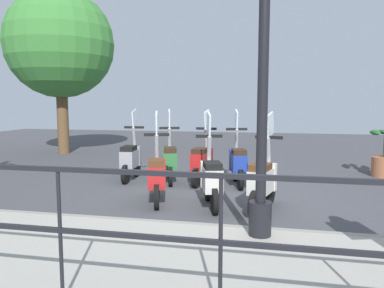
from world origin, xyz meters
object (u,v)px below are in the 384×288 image
scooter_far_0 (238,162)px  scooter_far_2 (170,160)px  tree_large (60,44)px  scooter_near_2 (157,174)px  lamp_post_near (263,77)px  scooter_far_1 (202,161)px  scooter_near_1 (211,178)px  scooter_near_0 (263,180)px  scooter_far_3 (131,158)px

scooter_far_0 → scooter_far_2: 1.43m
tree_large → scooter_far_2: bearing=-128.0°
scooter_near_2 → scooter_far_0: size_ratio=1.00×
lamp_post_near → tree_large: size_ratio=0.79×
lamp_post_near → scooter_far_1: 3.78m
scooter_near_1 → scooter_far_1: same height
scooter_near_0 → scooter_far_2: bearing=65.0°
tree_large → scooter_far_3: size_ratio=3.41×
scooter_far_3 → scooter_near_0: bearing=-125.5°
tree_large → scooter_far_2: 6.56m
scooter_near_0 → scooter_far_2: same height
scooter_far_1 → lamp_post_near: bearing=-151.3°
lamp_post_near → scooter_far_1: lamp_post_near is taller
lamp_post_near → scooter_far_3: size_ratio=2.69×
lamp_post_near → scooter_near_1: (1.55, 0.82, -1.49)m
lamp_post_near → scooter_far_0: lamp_post_near is taller
lamp_post_near → scooter_near_0: bearing=-0.1°
lamp_post_near → scooter_near_1: 2.30m
scooter_near_1 → scooter_far_0: (1.67, -0.29, 0.00)m
scooter_near_2 → scooter_far_3: bearing=17.3°
scooter_far_1 → scooter_near_2: bearing=170.3°
scooter_far_1 → scooter_near_1: bearing=-157.7°
scooter_far_1 → scooter_far_3: size_ratio=1.00×
scooter_near_2 → scooter_far_3: 1.98m
scooter_near_2 → scooter_far_0: bearing=-54.0°
lamp_post_near → scooter_far_3: 4.60m
tree_large → scooter_near_1: bearing=-132.7°
tree_large → scooter_far_1: (-3.59, -5.28, -3.03)m
scooter_far_1 → scooter_far_3: same height
lamp_post_near → scooter_far_0: (3.22, 0.52, -1.49)m
scooter_near_1 → scooter_near_0: bearing=-106.5°
scooter_near_0 → scooter_far_1: (1.68, 1.26, 0.00)m
tree_large → scooter_near_2: (-5.19, -4.79, -3.03)m
tree_large → scooter_far_1: 7.07m
lamp_post_near → tree_large: (6.82, 6.54, 1.54)m
lamp_post_near → tree_large: bearing=43.8°
scooter_far_2 → lamp_post_near: bearing=-165.3°
scooter_near_2 → scooter_far_3: size_ratio=1.00×
tree_large → scooter_far_3: 5.95m
scooter_near_1 → scooter_far_1: 1.74m
scooter_near_0 → scooter_far_0: 1.75m
lamp_post_near → scooter_far_0: size_ratio=2.69×
scooter_near_0 → scooter_near_1: size_ratio=1.00×
tree_large → scooter_far_0: bearing=-120.9°
scooter_far_2 → scooter_far_0: bearing=-107.4°
tree_large → scooter_near_2: 7.68m
tree_large → scooter_near_0: tree_large is taller
scooter_near_2 → lamp_post_near: bearing=-149.2°
scooter_near_0 → scooter_far_1: bearing=52.7°
tree_large → scooter_far_3: tree_large is taller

